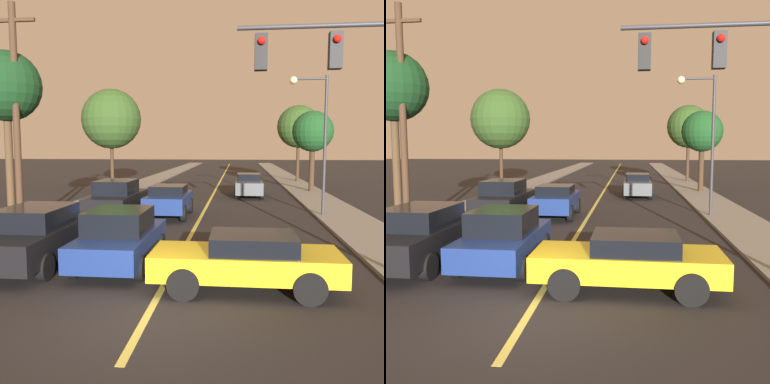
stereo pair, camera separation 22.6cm
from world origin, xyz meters
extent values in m
plane|color=black|center=(0.00, 0.00, 0.00)|extent=(200.00, 200.00, 0.00)
cube|color=black|center=(0.00, 36.00, 0.01)|extent=(10.72, 80.00, 0.01)
cube|color=#D1C14C|center=(0.00, 36.00, 0.01)|extent=(0.16, 76.00, 0.00)
cube|color=gray|center=(-6.61, 36.00, 0.06)|extent=(2.50, 80.00, 0.12)
cube|color=gray|center=(6.61, 36.00, 0.06)|extent=(2.50, 80.00, 0.12)
cube|color=navy|center=(-1.50, 3.53, 0.64)|extent=(1.79, 4.36, 0.64)
cube|color=black|center=(-1.50, 3.36, 1.28)|extent=(1.58, 1.96, 0.65)
cylinder|color=black|center=(-2.35, 4.88, 0.32)|extent=(0.22, 0.63, 0.63)
cylinder|color=black|center=(-0.65, 4.88, 0.32)|extent=(0.22, 0.63, 0.63)
cylinder|color=black|center=(-2.35, 2.18, 0.32)|extent=(0.22, 0.63, 0.63)
cylinder|color=black|center=(-0.65, 2.18, 0.32)|extent=(0.22, 0.63, 0.63)
cube|color=navy|center=(-1.50, 11.82, 0.73)|extent=(1.80, 4.07, 0.71)
cube|color=black|center=(-1.50, 11.66, 1.30)|extent=(1.58, 1.83, 0.43)
cylinder|color=black|center=(-2.36, 13.08, 0.37)|extent=(0.22, 0.75, 0.75)
cylinder|color=black|center=(-0.65, 13.08, 0.37)|extent=(0.22, 0.75, 0.75)
cylinder|color=black|center=(-2.36, 10.56, 0.37)|extent=(0.22, 0.75, 0.75)
cylinder|color=black|center=(-0.65, 10.56, 0.37)|extent=(0.22, 0.75, 0.75)
cube|color=black|center=(-3.86, 3.50, 0.72)|extent=(1.84, 5.18, 0.74)
cube|color=black|center=(-3.86, 3.30, 1.37)|extent=(1.62, 2.33, 0.56)
cylinder|color=black|center=(-4.73, 5.11, 0.35)|extent=(0.22, 0.69, 0.69)
cylinder|color=black|center=(-2.99, 5.11, 0.35)|extent=(0.22, 0.69, 0.69)
cylinder|color=black|center=(-2.99, 1.90, 0.35)|extent=(0.22, 0.69, 0.69)
cube|color=black|center=(-3.86, 11.36, 0.75)|extent=(1.85, 4.95, 0.76)
cube|color=black|center=(-3.86, 11.16, 1.45)|extent=(1.63, 2.23, 0.64)
cylinder|color=black|center=(-4.74, 12.89, 0.37)|extent=(0.22, 0.75, 0.75)
cylinder|color=black|center=(-2.98, 12.89, 0.37)|extent=(0.22, 0.75, 0.75)
cylinder|color=black|center=(-4.74, 9.82, 0.37)|extent=(0.22, 0.75, 0.75)
cylinder|color=black|center=(-2.98, 9.82, 0.37)|extent=(0.22, 0.75, 0.75)
cube|color=#474C51|center=(2.41, 20.58, 0.69)|extent=(1.71, 4.75, 0.77)
cube|color=black|center=(2.41, 20.77, 1.29)|extent=(1.51, 2.14, 0.44)
cylinder|color=black|center=(3.23, 19.11, 0.30)|extent=(0.22, 0.61, 0.61)
cylinder|color=black|center=(1.60, 19.11, 0.30)|extent=(0.22, 0.61, 0.61)
cylinder|color=black|center=(3.23, 22.05, 0.30)|extent=(0.22, 0.61, 0.61)
cylinder|color=black|center=(1.60, 22.05, 0.30)|extent=(0.22, 0.61, 0.61)
cube|color=gold|center=(1.93, 1.76, 0.64)|extent=(4.33, 1.77, 0.57)
cube|color=black|center=(2.10, 1.76, 1.13)|extent=(1.95, 1.55, 0.41)
cylinder|color=black|center=(0.59, 0.92, 0.36)|extent=(0.71, 0.22, 0.71)
cylinder|color=black|center=(0.59, 2.60, 0.36)|extent=(0.71, 0.22, 0.71)
cylinder|color=black|center=(3.27, 0.92, 0.36)|extent=(0.71, 0.22, 0.71)
cylinder|color=black|center=(3.27, 2.60, 0.36)|extent=(0.71, 0.22, 0.71)
cylinder|color=#333338|center=(3.72, 3.35, 6.31)|extent=(4.09, 0.12, 0.12)
cube|color=black|center=(4.13, 3.35, 5.70)|extent=(0.32, 0.28, 0.90)
sphere|color=red|center=(4.13, 3.17, 5.95)|extent=(0.20, 0.20, 0.20)
cube|color=black|center=(2.28, 3.35, 5.70)|extent=(0.32, 0.28, 0.90)
sphere|color=red|center=(2.28, 3.17, 5.95)|extent=(0.20, 0.20, 0.20)
cylinder|color=#333338|center=(5.71, 12.51, 3.33)|extent=(0.14, 0.14, 6.43)
cylinder|color=#333338|center=(4.96, 12.51, 6.40)|extent=(1.50, 0.09, 0.09)
sphere|color=beige|center=(4.21, 12.51, 6.35)|extent=(0.36, 0.36, 0.36)
cylinder|color=#422D1E|center=(-5.96, 6.32, 4.15)|extent=(0.24, 0.24, 8.07)
cube|color=#422D1E|center=(-5.96, 6.32, 7.59)|extent=(1.60, 0.12, 0.12)
cylinder|color=#4C3823|center=(-6.65, 6.96, 2.36)|extent=(0.28, 0.28, 4.48)
sphere|color=#143819|center=(-6.65, 6.96, 5.49)|extent=(2.53, 2.53, 2.53)
cylinder|color=#3D2B1C|center=(-7.44, 22.41, 1.96)|extent=(0.25, 0.25, 3.67)
sphere|color=#2D4C1E|center=(-7.44, 22.41, 5.29)|extent=(4.28, 4.28, 4.28)
cylinder|color=#3D2B1C|center=(6.97, 23.53, 1.75)|extent=(0.38, 0.38, 3.25)
sphere|color=#19471E|center=(6.97, 23.53, 4.39)|extent=(2.91, 2.91, 2.91)
cylinder|color=#3D2B1C|center=(7.19, 32.63, 1.94)|extent=(0.29, 0.29, 3.65)
sphere|color=#2D4C1E|center=(7.19, 32.63, 5.14)|extent=(3.91, 3.91, 3.91)
camera|label=1|loc=(1.76, -7.96, 3.32)|focal=40.00mm
camera|label=2|loc=(1.98, -7.93, 3.32)|focal=40.00mm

